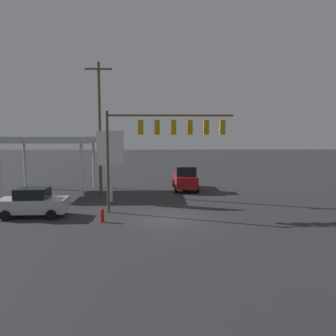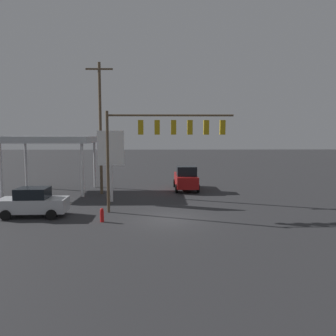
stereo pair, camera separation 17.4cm
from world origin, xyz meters
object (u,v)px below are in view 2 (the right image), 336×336
object	(u,v)px
utility_pole	(100,126)
price_sign	(111,151)
fire_hydrant	(102,215)
pickup_parked	(186,179)
sedan_waiting	(33,202)
traffic_signal_assembly	(163,134)

from	to	relation	value
utility_pole	price_sign	bearing A→B (deg)	112.34
price_sign	fire_hydrant	bearing A→B (deg)	93.14
utility_pole	price_sign	world-z (taller)	utility_pole
pickup_parked	sedan_waiting	world-z (taller)	pickup_parked
utility_pole	fire_hydrant	xyz separation A→B (m)	(-1.78, 9.79, -5.77)
utility_pole	pickup_parked	size ratio (longest dim) A/B	2.26
fire_hydrant	utility_pole	bearing A→B (deg)	-79.68
traffic_signal_assembly	fire_hydrant	xyz separation A→B (m)	(3.86, 2.59, -5.05)
sedan_waiting	fire_hydrant	xyz separation A→B (m)	(-4.80, 1.47, -0.51)
price_sign	sedan_waiting	distance (m)	7.27
traffic_signal_assembly	utility_pole	bearing A→B (deg)	-51.89
traffic_signal_assembly	price_sign	size ratio (longest dim) A/B	1.53
pickup_parked	price_sign	bearing A→B (deg)	-50.41
traffic_signal_assembly	sedan_waiting	distance (m)	9.84
fire_hydrant	sedan_waiting	bearing A→B (deg)	-17.01
utility_pole	sedan_waiting	distance (m)	10.29
traffic_signal_assembly	price_sign	distance (m)	5.77
price_sign	fire_hydrant	xyz separation A→B (m)	(-0.35, 6.29, -3.65)
price_sign	pickup_parked	xyz separation A→B (m)	(-6.47, -5.54, -2.97)
pickup_parked	fire_hydrant	xyz separation A→B (m)	(6.13, 11.82, -0.67)
fire_hydrant	price_sign	bearing A→B (deg)	-86.86
sedan_waiting	pickup_parked	bearing A→B (deg)	-138.28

